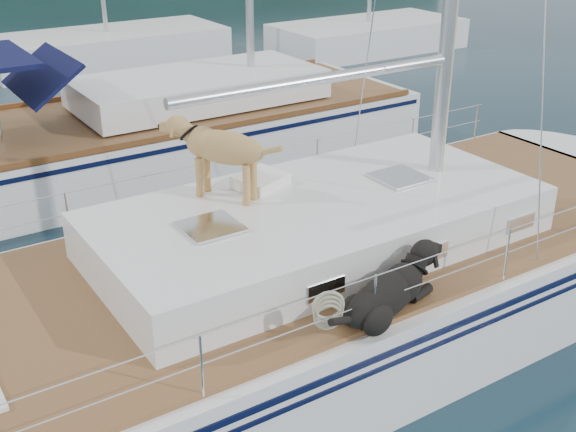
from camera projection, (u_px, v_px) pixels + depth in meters
ground at (262, 353)px, 8.62m from camera, size 120.00×120.00×0.00m
main_sailboat at (268, 302)px, 8.38m from camera, size 12.00×3.93×14.01m
neighbor_sailboat at (151, 137)px, 14.05m from camera, size 11.00×3.50×13.30m
bg_boat_center at (108, 48)px, 22.61m from camera, size 7.20×3.00×11.65m
bg_boat_east at (368, 36)px, 24.27m from camera, size 6.40×3.00×11.65m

